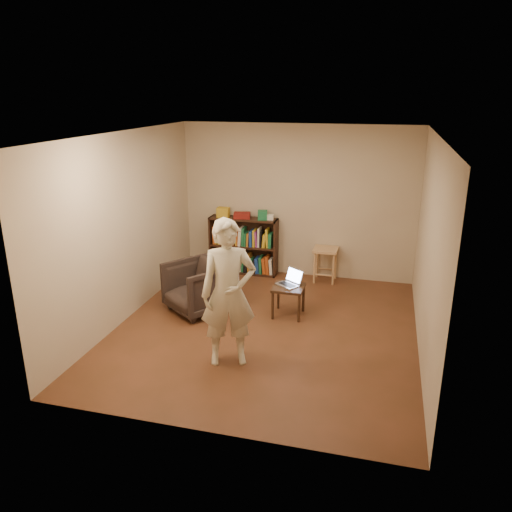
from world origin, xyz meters
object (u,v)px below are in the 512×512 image
(stool, at_px, (326,255))
(person, at_px, (228,293))
(laptop, at_px, (290,281))
(armchair, at_px, (197,287))
(bookshelf, at_px, (244,249))
(side_table, at_px, (289,291))

(stool, distance_m, person, 3.09)
(person, bearing_deg, laptop, 52.89)
(armchair, height_order, laptop, armchair)
(stool, relative_size, person, 0.33)
(bookshelf, height_order, side_table, bookshelf)
(laptop, bearing_deg, person, -71.14)
(bookshelf, xyz_separation_m, stool, (1.46, -0.06, 0.03))
(armchair, bearing_deg, person, -18.86)
(armchair, distance_m, side_table, 1.33)
(stool, height_order, person, person)
(bookshelf, xyz_separation_m, side_table, (1.12, -1.58, -0.07))
(stool, xyz_separation_m, side_table, (-0.34, -1.51, -0.10))
(stool, height_order, side_table, stool)
(side_table, relative_size, laptop, 1.07)
(side_table, bearing_deg, armchair, -172.08)
(laptop, xyz_separation_m, person, (-0.44, -1.53, 0.38))
(bookshelf, distance_m, stool, 1.46)
(stool, xyz_separation_m, person, (-0.77, -2.96, 0.41))
(side_table, xyz_separation_m, person, (-0.43, -1.45, 0.51))
(armchair, relative_size, laptop, 1.96)
(side_table, bearing_deg, laptop, 84.71)
(person, bearing_deg, bookshelf, 81.66)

